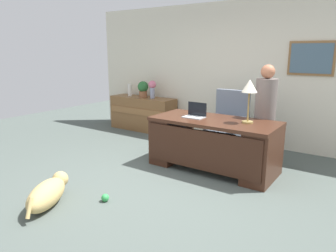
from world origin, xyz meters
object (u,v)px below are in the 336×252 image
Objects in this scene: person_standing at (265,115)px; desk_lamp at (249,89)px; credenza at (143,114)px; dog_toy_bone at (52,186)px; dog_lying at (48,193)px; dog_toy_ball at (105,198)px; potted_plant at (143,89)px; armchair at (228,126)px; desk at (213,142)px; vase_empty at (130,90)px; laptop at (195,114)px; vase_with_flowers at (152,87)px.

person_standing is 0.69m from desk_lamp.
credenza is 3.33m from dog_toy_bone.
desk_lamp is (1.55, 2.25, 1.11)m from dog_lying.
dog_toy_ball is (-1.06, -1.81, -1.22)m from desk_lamp.
dog_lying is 8.60× the size of dog_toy_ball.
dog_lying is at bearing -68.55° from potted_plant.
armchair is 0.83m from person_standing.
armchair is 0.70× the size of person_standing.
dog_toy_bone is (-1.31, -2.71, -0.47)m from armchair.
desk_lamp reaches higher than desk.
vase_empty is 2.95× the size of dog_toy_ball.
desk_lamp is at bearing -51.09° from armchair.
laptop is (-0.32, 0.02, 0.41)m from desk.
vase_with_flowers is at bearing 155.01° from desk_lamp.
credenza is 1.92× the size of dog_lying.
laptop is at bearing -146.62° from person_standing.
dog_toy_ball is (1.86, -3.04, -0.91)m from potted_plant.
person_standing is (0.57, 0.61, 0.39)m from desk.
desk is at bearing -2.91° from laptop.
desk_lamp is at bearing 59.52° from dog_toy_ball.
dog_toy_bone is (-1.95, -1.92, -1.24)m from desk_lamp.
dog_toy_bone is at bearing -129.74° from person_standing.
laptop is 2.31m from dog_toy_bone.
dog_lying is 2.95m from desk_lamp.
vase_with_flowers is (-2.74, 0.72, 0.18)m from person_standing.
armchair is 3.96× the size of vase_empty.
dog_toy_bone is at bearing -128.43° from desk.
desk is 0.89m from armchair.
armchair reaches higher than credenza.
desk is at bearing -25.31° from vase_empty.
dog_toy_bone is (0.97, -3.16, -0.93)m from potted_plant.
armchair is at bearing -9.60° from vase_empty.
vase_empty is at bearing 116.79° from dog_lying.
armchair is 3.09× the size of potted_plant.
credenza is 5.59× the size of vase_empty.
vase_with_flowers is at bearing 167.39° from armchair.
armchair is 2.74m from vase_empty.
dog_toy_bone is at bearing -172.31° from dog_toy_ball.
desk reaches higher than dog_toy_bone.
credenza is 1.41× the size of armchair.
vase_with_flowers is 4.08× the size of dog_toy_ball.
dog_toy_bone is (0.99, -3.16, -0.35)m from credenza.
laptop is at bearing -27.82° from vase_empty.
armchair is 2.37m from potted_plant.
desk is 2.37m from dog_toy_bone.
laptop reaches higher than dog_toy_bone.
potted_plant is at bearing 4.78° from credenza.
vase_empty is (-0.65, 0.00, -0.10)m from vase_with_flowers.
dog_lying is 3.98m from vase_empty.
vase_with_flowers is at bearing 0.29° from credenza.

